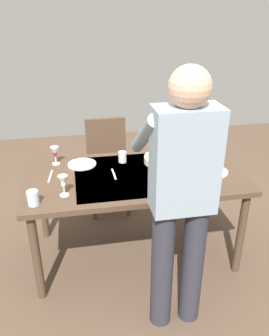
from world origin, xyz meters
The scene contains 15 objects.
ground_plane centered at (0.00, 0.00, 0.00)m, with size 6.00×6.00×0.00m, color brown.
dining_table centered at (0.00, 0.00, 0.68)m, with size 1.65×0.88×0.76m.
chair_near centered at (0.12, -0.82, 0.53)m, with size 0.40×0.40×0.91m.
person_server centered at (-0.14, 0.70, 0.96)m, with size 0.42×0.61×1.69m.
wine_bottle centered at (-0.33, 0.20, 0.87)m, with size 0.07×0.07×0.30m.
wine_glass_left centered at (0.60, -0.29, 0.86)m, with size 0.07×0.07×0.15m.
wine_glass_right centered at (0.53, 0.23, 0.86)m, with size 0.07×0.07×0.15m.
water_cup_near_left centered at (-0.34, 0.33, 0.81)m, with size 0.07×0.07×0.11m, color silver.
water_cup_near_right centered at (0.73, 0.32, 0.81)m, with size 0.08×0.08×0.10m, color silver.
water_cup_far_left centered at (0.06, -0.23, 0.80)m, with size 0.07×0.07×0.09m, color silver.
serving_bowl_pasta centered at (-0.26, -0.16, 0.79)m, with size 0.30×0.30×0.07m.
dinner_plate_near centered at (-0.61, 0.08, 0.76)m, with size 0.23×0.23×0.01m, color white.
dinner_plate_far centered at (0.39, -0.24, 0.76)m, with size 0.23×0.23×0.01m, color white.
table_knife centered at (0.64, -0.07, 0.76)m, with size 0.01×0.20×0.01m, color silver.
table_fork centered at (0.16, -0.02, 0.76)m, with size 0.01×0.18×0.01m, color silver.
Camera 1 is at (0.43, 2.33, 1.96)m, focal length 36.82 mm.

